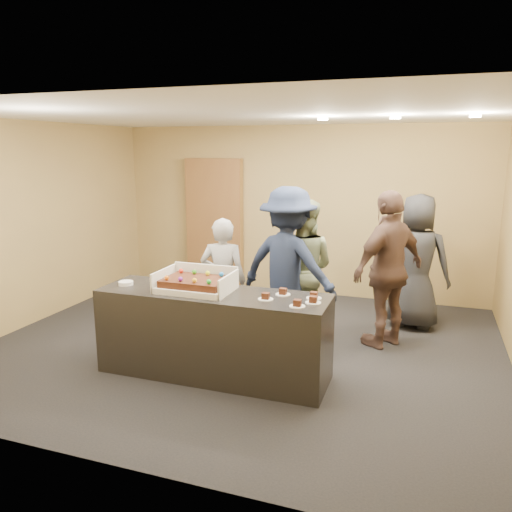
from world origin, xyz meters
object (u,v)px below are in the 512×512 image
(person_navy_man, at_px, (288,266))
(sheet_cake, at_px, (195,281))
(person_server_grey, at_px, (223,281))
(person_dark_suit, at_px, (416,262))
(serving_counter, at_px, (213,334))
(person_sage_man, at_px, (301,269))
(person_brown_extra, at_px, (389,270))
(cake_box, at_px, (197,285))
(plate_stack, at_px, (126,283))
(storage_cabinet, at_px, (215,223))

(person_navy_man, bearing_deg, sheet_cake, 72.37)
(person_server_grey, bearing_deg, sheet_cake, 84.72)
(sheet_cake, distance_m, person_dark_suit, 3.06)
(serving_counter, distance_m, sheet_cake, 0.58)
(person_sage_man, height_order, person_brown_extra, person_brown_extra)
(cake_box, relative_size, person_server_grey, 0.49)
(sheet_cake, bearing_deg, person_navy_man, 59.88)
(cake_box, distance_m, person_sage_man, 1.57)
(plate_stack, xyz_separation_m, person_dark_suit, (2.92, 2.26, -0.03))
(cake_box, xyz_separation_m, person_dark_suit, (2.11, 2.19, -0.06))
(storage_cabinet, xyz_separation_m, cake_box, (1.21, -3.20, -0.14))
(person_sage_man, relative_size, person_brown_extra, 0.93)
(serving_counter, xyz_separation_m, cake_box, (-0.19, 0.03, 0.50))
(person_sage_man, distance_m, person_brown_extra, 1.05)
(storage_cabinet, height_order, person_brown_extra, storage_cabinet)
(cake_box, bearing_deg, person_server_grey, 94.65)
(plate_stack, relative_size, person_sage_man, 0.09)
(person_sage_man, relative_size, person_navy_man, 0.92)
(serving_counter, height_order, plate_stack, plate_stack)
(person_sage_man, bearing_deg, sheet_cake, 59.69)
(person_brown_extra, bearing_deg, person_server_grey, -37.36)
(storage_cabinet, height_order, sheet_cake, storage_cabinet)
(person_navy_man, bearing_deg, storage_cabinet, -35.32)
(person_server_grey, bearing_deg, person_brown_extra, -173.61)
(storage_cabinet, distance_m, person_server_grey, 2.62)
(serving_counter, bearing_deg, sheet_cake, 179.75)
(plate_stack, relative_size, person_brown_extra, 0.08)
(storage_cabinet, distance_m, person_dark_suit, 3.48)
(plate_stack, height_order, person_navy_man, person_navy_man)
(plate_stack, distance_m, person_brown_extra, 3.02)
(plate_stack, height_order, person_brown_extra, person_brown_extra)
(serving_counter, height_order, person_dark_suit, person_dark_suit)
(serving_counter, relative_size, person_sage_man, 1.37)
(person_navy_man, bearing_deg, person_dark_suit, -131.08)
(storage_cabinet, xyz_separation_m, person_sage_man, (1.99, -1.84, -0.21))
(person_brown_extra, xyz_separation_m, person_dark_suit, (0.29, 0.78, -0.05))
(storage_cabinet, bearing_deg, sheet_cake, -69.40)
(person_sage_man, height_order, person_dark_suit, person_dark_suit)
(person_brown_extra, bearing_deg, plate_stack, -24.03)
(person_sage_man, xyz_separation_m, person_brown_extra, (1.05, 0.05, 0.06))
(cake_box, relative_size, person_dark_suit, 0.43)
(person_server_grey, relative_size, person_navy_man, 0.81)
(storage_cabinet, bearing_deg, cake_box, -69.23)
(person_brown_extra, bearing_deg, storage_cabinet, -84.06)
(storage_cabinet, bearing_deg, person_navy_man, -47.82)
(cake_box, xyz_separation_m, person_navy_man, (0.67, 1.12, 0.00))
(sheet_cake, bearing_deg, person_brown_extra, 38.27)
(storage_cabinet, height_order, cake_box, storage_cabinet)
(serving_counter, height_order, storage_cabinet, storage_cabinet)
(plate_stack, bearing_deg, sheet_cake, 3.39)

